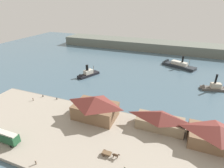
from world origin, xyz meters
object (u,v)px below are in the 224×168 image
object	(u,v)px
ferry_shed_customs_shed	(217,136)
ferry_mid_harbor	(175,64)
ferry_shed_east_terminal	(95,107)
horse_cart	(110,154)
ferry_approaching_west	(211,87)
mooring_post_center_east	(57,99)
mooring_post_center_west	(43,96)
ferry_outer_harbor	(86,74)
street_tram	(4,136)
pedestrian_by_tram	(36,162)
ferry_shed_central_terminal	(160,120)
pedestrian_near_cart	(33,99)

from	to	relation	value
ferry_shed_customs_shed	ferry_mid_harbor	distance (m)	80.71
ferry_shed_east_terminal	horse_cart	xyz separation A→B (m)	(12.88, -16.74, -3.70)
ferry_shed_customs_shed	ferry_approaching_west	world-z (taller)	ferry_approaching_west
horse_cart	mooring_post_center_east	distance (m)	42.59
mooring_post_center_west	ferry_outer_harbor	bearing A→B (deg)	79.57
ferry_mid_harbor	horse_cart	bearing A→B (deg)	-97.42
street_tram	ferry_outer_harbor	xyz separation A→B (m)	(-3.47, 61.87, -2.26)
pedestrian_by_tram	street_tram	bearing A→B (deg)	167.57
mooring_post_center_east	ferry_approaching_west	xyz separation A→B (m)	(69.44, 40.62, -0.40)
pedestrian_by_tram	ferry_outer_harbor	distance (m)	68.14
ferry_shed_central_terminal	mooring_post_center_east	bearing A→B (deg)	175.70
horse_cart	ferry_mid_harbor	world-z (taller)	ferry_mid_harbor
street_tram	ferry_mid_harbor	size ratio (longest dim) A/B	0.43
ferry_shed_east_terminal	ferry_outer_harbor	distance (m)	45.90
street_tram	pedestrian_by_tram	xyz separation A→B (m)	(15.82, -3.49, -1.79)
street_tram	ferry_outer_harbor	size ratio (longest dim) A/B	0.68
ferry_shed_central_terminal	pedestrian_near_cart	distance (m)	57.73
ferry_shed_east_terminal	ferry_shed_customs_shed	bearing A→B (deg)	0.10
street_tram	mooring_post_center_east	bearing A→B (deg)	93.09
mooring_post_center_east	ferry_outer_harbor	bearing A→B (deg)	93.32
ferry_shed_east_terminal	ferry_approaching_west	world-z (taller)	ferry_shed_east_terminal
ferry_shed_central_terminal	ferry_approaching_west	xyz separation A→B (m)	(21.38, 44.23, -3.45)
ferry_shed_central_terminal	street_tram	bearing A→B (deg)	-150.82
mooring_post_center_west	pedestrian_near_cart	bearing A→B (deg)	-110.19
ferry_shed_central_terminal	street_tram	world-z (taller)	ferry_shed_central_terminal
horse_cart	ferry_approaching_west	size ratio (longest dim) A/B	0.36
ferry_outer_harbor	ferry_shed_central_terminal	bearing A→B (deg)	-35.72
street_tram	mooring_post_center_east	xyz separation A→B (m)	(-1.60, 29.56, -2.04)
ferry_shed_central_terminal	street_tram	size ratio (longest dim) A/B	1.57
horse_cart	pedestrian_near_cart	distance (m)	48.96
horse_cart	ferry_mid_harbor	distance (m)	96.30
horse_cart	pedestrian_near_cart	size ratio (longest dim) A/B	3.60
ferry_approaching_west	street_tram	bearing A→B (deg)	-134.03
ferry_shed_east_terminal	ferry_mid_harbor	xyz separation A→B (m)	(25.31, 78.75, -4.44)
pedestrian_near_cart	ferry_approaching_west	bearing A→B (deg)	29.96
ferry_shed_customs_shed	pedestrian_near_cart	distance (m)	75.78
horse_cart	ferry_shed_east_terminal	bearing A→B (deg)	127.57
street_tram	ferry_mid_harbor	distance (m)	112.67
horse_cart	ferry_approaching_west	distance (m)	71.53
ferry_shed_central_terminal	ferry_mid_harbor	size ratio (longest dim) A/B	0.67
ferry_shed_central_terminal	mooring_post_center_west	distance (m)	56.13
pedestrian_near_cart	ferry_mid_harbor	world-z (taller)	ferry_mid_harbor
ferry_shed_central_terminal	ferry_mid_harbor	world-z (taller)	ferry_mid_harbor
pedestrian_by_tram	mooring_post_center_west	size ratio (longest dim) A/B	1.71
ferry_shed_customs_shed	horse_cart	size ratio (longest dim) A/B	3.05
ferry_shed_central_terminal	mooring_post_center_east	distance (m)	48.30
pedestrian_near_cart	ferry_mid_harbor	size ratio (longest dim) A/B	0.06
mooring_post_center_west	ferry_mid_harbor	world-z (taller)	ferry_mid_harbor
ferry_shed_central_terminal	ferry_approaching_west	distance (m)	49.25
ferry_shed_east_terminal	pedestrian_by_tram	distance (m)	28.03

